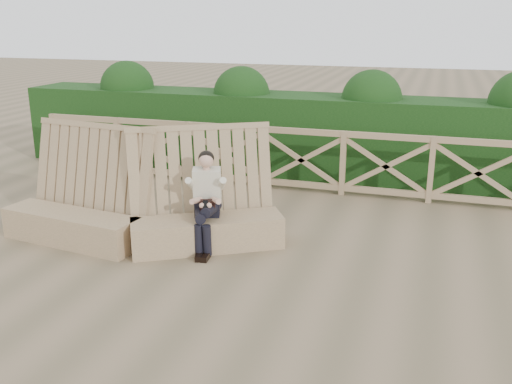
% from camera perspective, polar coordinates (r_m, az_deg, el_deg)
% --- Properties ---
extents(ground, '(60.00, 60.00, 0.00)m').
position_cam_1_polar(ground, '(6.85, -2.48, -8.02)').
color(ground, brown).
rests_on(ground, ground).
extents(bench, '(3.78, 1.67, 1.55)m').
position_cam_1_polar(bench, '(7.72, -11.55, -2.30)').
color(bench, olive).
rests_on(bench, ground).
extents(woman, '(0.47, 0.80, 1.28)m').
position_cam_1_polar(woman, '(7.35, -5.00, -0.52)').
color(woman, black).
rests_on(woman, ground).
extents(guardrail, '(10.10, 0.09, 1.10)m').
position_cam_1_polar(guardrail, '(9.85, 4.54, 3.22)').
color(guardrail, '#937255').
rests_on(guardrail, ground).
extents(hedge, '(12.00, 1.20, 1.50)m').
position_cam_1_polar(hedge, '(10.95, 6.03, 5.65)').
color(hedge, black).
rests_on(hedge, ground).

